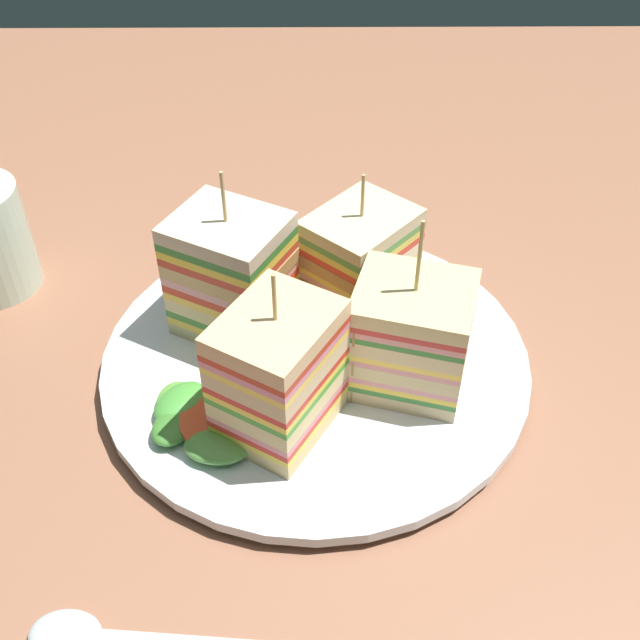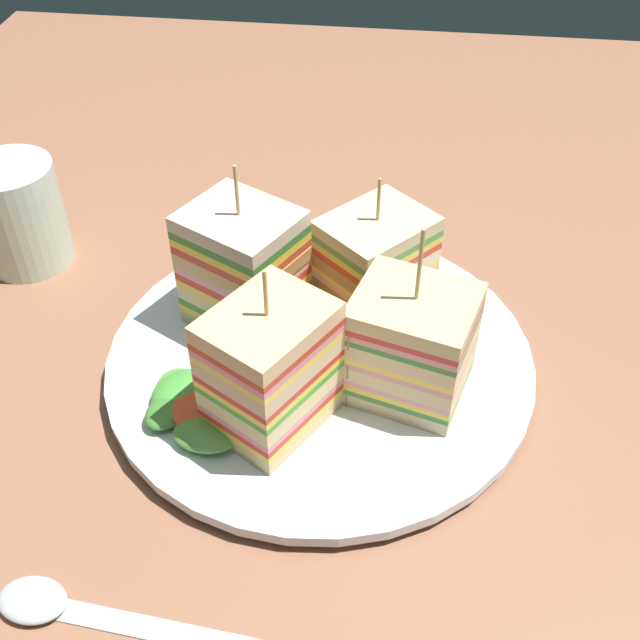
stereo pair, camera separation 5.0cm
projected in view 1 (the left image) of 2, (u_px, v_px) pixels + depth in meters
The scene contains 9 objects.
ground_plane at pixel (320, 377), 53.27cm from camera, with size 121.76×96.88×1.80cm, color #925F45.
plate at pixel (320, 359), 52.09cm from camera, with size 28.54×28.54×1.43cm.
sandwich_wedge_0 at pixel (236, 276), 51.03cm from camera, with size 8.56×9.05×12.19cm.
sandwich_wedge_1 at pixel (284, 373), 44.48cm from camera, with size 8.93×8.39×11.50cm.
sandwich_wedge_2 at pixel (415, 336), 47.56cm from camera, with size 7.87×8.52×12.28cm.
sandwich_wedge_3 at pixel (364, 260), 53.38cm from camera, with size 8.99×8.88×10.43cm.
chip_pile at pixel (330, 335), 51.70cm from camera, with size 6.31×7.69×2.07cm.
salad_garnish at pixel (200, 422), 46.42cm from camera, with size 7.27×6.83×1.48cm.
spoon at pixel (104, 638), 38.14cm from camera, with size 3.05×13.94×1.00cm.
Camera 1 is at (37.00, -0.30, 37.62)cm, focal length 43.21 mm.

